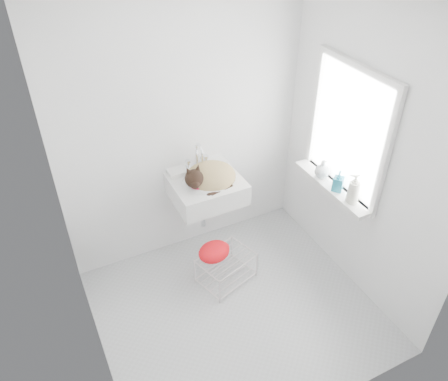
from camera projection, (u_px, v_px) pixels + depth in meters
name	position (u px, v px, depth m)	size (l,w,h in m)	color
floor	(236.00, 310.00, 3.79)	(2.20, 2.00, 0.02)	#B7BABC
back_wall	(183.00, 128.00, 3.77)	(2.20, 0.02, 2.50)	white
right_wall	(365.00, 153.00, 3.44)	(0.02, 2.00, 2.50)	white
left_wall	(75.00, 240.00, 2.65)	(0.02, 2.00, 2.50)	white
window_glass	(349.00, 131.00, 3.52)	(0.01, 0.80, 1.00)	white
window_frame	(348.00, 131.00, 3.52)	(0.04, 0.90, 1.10)	white
windowsill	(332.00, 187.00, 3.80)	(0.16, 0.88, 0.04)	white
sink	(206.00, 180.00, 3.85)	(0.60, 0.52, 0.24)	white
faucet	(197.00, 156.00, 3.90)	(0.22, 0.15, 0.22)	silver
cat	(208.00, 177.00, 3.82)	(0.48, 0.39, 0.29)	tan
wire_rack	(226.00, 267.00, 3.98)	(0.46, 0.32, 0.27)	silver
towel	(214.00, 254.00, 3.89)	(0.29, 0.21, 0.12)	#FF1800
bottle_a	(351.00, 202.00, 3.60)	(0.09, 0.09, 0.22)	white
bottle_b	(337.00, 190.00, 3.73)	(0.08, 0.08, 0.18)	#1A7089
bottle_c	(321.00, 177.00, 3.89)	(0.13, 0.13, 0.17)	silver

